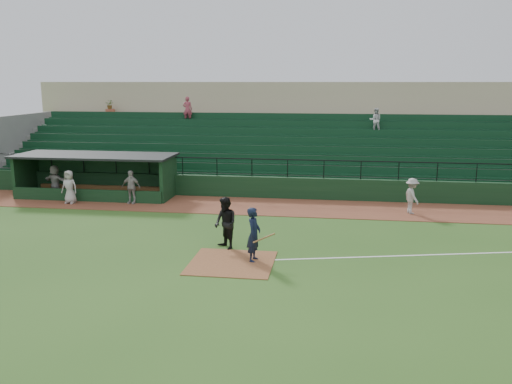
# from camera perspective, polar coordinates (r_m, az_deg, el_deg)

# --- Properties ---
(ground) EXTENTS (90.00, 90.00, 0.00)m
(ground) POSITION_cam_1_polar(r_m,az_deg,el_deg) (20.46, -2.06, -6.65)
(ground) COLOR #2C511A
(ground) RESTS_ON ground
(warning_track) EXTENTS (40.00, 4.00, 0.03)m
(warning_track) POSITION_cam_1_polar(r_m,az_deg,el_deg) (28.07, 0.90, -1.55)
(warning_track) COLOR brown
(warning_track) RESTS_ON ground
(home_plate_dirt) EXTENTS (3.00, 3.00, 0.03)m
(home_plate_dirt) POSITION_cam_1_polar(r_m,az_deg,el_deg) (19.53, -2.60, -7.51)
(home_plate_dirt) COLOR brown
(home_plate_dirt) RESTS_ON ground
(foul_line) EXTENTS (17.49, 4.44, 0.01)m
(foul_line) POSITION_cam_1_polar(r_m,az_deg,el_deg) (21.75, 19.90, -6.23)
(foul_line) COLOR white
(foul_line) RESTS_ON ground
(stadium_structure) EXTENTS (38.00, 13.08, 6.40)m
(stadium_structure) POSITION_cam_1_polar(r_m,az_deg,el_deg) (35.97, 2.68, 5.06)
(stadium_structure) COLOR black
(stadium_structure) RESTS_ON ground
(dugout) EXTENTS (8.90, 3.20, 2.42)m
(dugout) POSITION_cam_1_polar(r_m,az_deg,el_deg) (32.01, -16.30, 2.03)
(dugout) COLOR black
(dugout) RESTS_ON ground
(batter_at_plate) EXTENTS (1.08, 0.78, 2.00)m
(batter_at_plate) POSITION_cam_1_polar(r_m,az_deg,el_deg) (19.43, -0.23, -4.55)
(batter_at_plate) COLOR black
(batter_at_plate) RESTS_ON ground
(umpire) EXTENTS (1.24, 1.26, 2.04)m
(umpire) POSITION_cam_1_polar(r_m,az_deg,el_deg) (20.90, -3.26, -3.34)
(umpire) COLOR black
(umpire) RESTS_ON ground
(runner) EXTENTS (0.99, 1.29, 1.76)m
(runner) POSITION_cam_1_polar(r_m,az_deg,el_deg) (27.46, 16.23, -0.40)
(runner) COLOR #9D9893
(runner) RESTS_ON warning_track
(dugout_player_a) EXTENTS (1.08, 0.52, 1.79)m
(dugout_player_a) POSITION_cam_1_polar(r_m,az_deg,el_deg) (29.31, -13.14, 0.53)
(dugout_player_a) COLOR #A29D97
(dugout_player_a) RESTS_ON warning_track
(dugout_player_b) EXTENTS (0.90, 0.62, 1.78)m
(dugout_player_b) POSITION_cam_1_polar(r_m,az_deg,el_deg) (30.27, -19.21, 0.52)
(dugout_player_b) COLOR #ADA8A2
(dugout_player_b) RESTS_ON warning_track
(dugout_player_c) EXTENTS (1.76, 0.95, 1.81)m
(dugout_player_c) POSITION_cam_1_polar(r_m,az_deg,el_deg) (32.19, -20.55, 1.09)
(dugout_player_c) COLOR gray
(dugout_player_c) RESTS_ON warning_track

